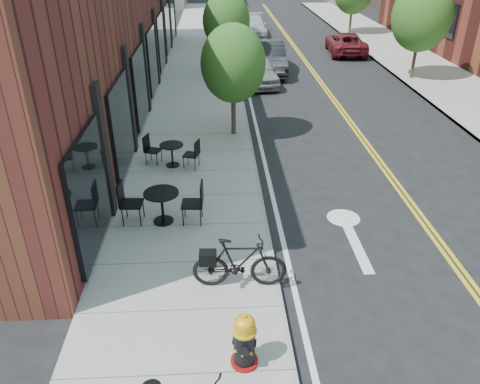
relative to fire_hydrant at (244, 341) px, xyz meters
name	(u,v)px	position (x,y,z in m)	size (l,w,h in m)	color
ground	(284,311)	(0.86, 1.31, -0.62)	(120.00, 120.00, 0.00)	black
sidewalk_near	(196,126)	(-1.14, 11.31, -0.56)	(4.00, 70.00, 0.12)	#9E9B93
building_near	(86,15)	(-5.64, 15.31, 2.88)	(5.00, 28.00, 7.00)	#4F1C19
tree_near_a	(233,64)	(0.26, 10.31, 1.98)	(2.20, 2.20, 3.81)	#382B1E
tree_near_b	(226,21)	(0.26, 18.31, 2.10)	(2.30, 2.30, 3.98)	#382B1E
tree_near_c	(223,4)	(0.26, 26.31, 1.91)	(2.10, 2.10, 3.67)	#382B1E
tree_far_b	(422,15)	(9.46, 17.31, 2.44)	(2.80, 2.80, 4.62)	#382B1E
fire_hydrant	(244,341)	(0.00, 0.00, 0.00)	(0.55, 0.55, 1.06)	maroon
bicycle_right	(240,263)	(0.03, 1.97, 0.07)	(0.53, 1.89, 1.14)	black
bistro_set_b	(162,203)	(-1.74, 4.50, 0.04)	(2.01, 0.91, 1.08)	black
bistro_set_c	(172,152)	(-1.74, 7.74, -0.04)	(1.72, 0.92, 0.91)	black
parked_car_a	(257,70)	(1.67, 17.04, 0.06)	(1.60, 3.98, 1.35)	gray
parked_car_b	(268,58)	(2.43, 19.14, 0.15)	(1.63, 4.68, 1.54)	black
parked_car_c	(253,26)	(2.41, 29.13, 0.06)	(1.89, 4.66, 1.35)	silver
parked_car_far	(346,43)	(7.62, 23.30, 0.00)	(2.07, 4.49, 1.25)	maroon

